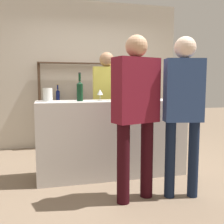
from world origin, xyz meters
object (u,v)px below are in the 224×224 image
at_px(counter_bottle_3, 80,90).
at_px(wine_glass, 100,92).
at_px(cork_jar, 48,95).
at_px(customer_center, 136,106).
at_px(customer_right, 183,103).
at_px(counter_bottle_0, 116,90).
at_px(counter_bottle_2, 133,89).
at_px(counter_bottle_1, 148,90).
at_px(server_behind_counter, 107,97).

relative_size(counter_bottle_3, wine_glass, 2.41).
bearing_deg(counter_bottle_3, wine_glass, 2.39).
relative_size(cork_jar, customer_center, 0.10).
height_order(wine_glass, customer_right, customer_right).
xyz_separation_m(counter_bottle_0, counter_bottle_2, (0.23, 0.01, 0.01)).
bearing_deg(customer_center, wine_glass, -2.09).
relative_size(counter_bottle_0, cork_jar, 2.08).
distance_m(counter_bottle_3, customer_right, 1.31).
distance_m(cork_jar, customer_center, 1.24).
bearing_deg(counter_bottle_1, server_behind_counter, 131.13).
height_order(counter_bottle_0, counter_bottle_1, counter_bottle_0).
bearing_deg(cork_jar, customer_right, -33.57).
bearing_deg(counter_bottle_1, customer_center, -118.70).
height_order(counter_bottle_2, customer_center, customer_center).
height_order(counter_bottle_0, server_behind_counter, server_behind_counter).
xyz_separation_m(customer_right, server_behind_counter, (-0.49, 1.49, -0.01)).
bearing_deg(counter_bottle_0, server_behind_counter, 87.56).
relative_size(counter_bottle_0, counter_bottle_2, 0.94).
height_order(counter_bottle_0, counter_bottle_3, counter_bottle_3).
xyz_separation_m(counter_bottle_0, wine_glass, (-0.20, 0.06, -0.03)).
bearing_deg(wine_glass, customer_center, -75.30).
distance_m(counter_bottle_1, cork_jar, 1.37).
bearing_deg(counter_bottle_0, counter_bottle_1, 16.62).
height_order(counter_bottle_1, counter_bottle_3, counter_bottle_3).
bearing_deg(counter_bottle_0, customer_center, -89.39).
bearing_deg(counter_bottle_0, cork_jar, 172.17).
bearing_deg(customer_center, counter_bottle_3, 14.07).
bearing_deg(server_behind_counter, counter_bottle_1, 46.98).
bearing_deg(customer_right, counter_bottle_2, 31.51).
distance_m(counter_bottle_1, counter_bottle_2, 0.31).
bearing_deg(counter_bottle_2, customer_right, -70.11).
xyz_separation_m(counter_bottle_2, counter_bottle_3, (-0.70, 0.04, -0.01)).
relative_size(counter_bottle_1, wine_glass, 2.26).
xyz_separation_m(cork_jar, customer_center, (0.88, -0.87, -0.09)).
relative_size(counter_bottle_3, customer_right, 0.21).
distance_m(counter_bottle_2, cork_jar, 1.10).
xyz_separation_m(counter_bottle_3, customer_right, (0.99, -0.85, -0.12)).
bearing_deg(customer_center, customer_right, -112.84).
bearing_deg(counter_bottle_3, counter_bottle_1, 5.75).
distance_m(counter_bottle_2, server_behind_counter, 0.72).
distance_m(wine_glass, server_behind_counter, 0.68).
bearing_deg(cork_jar, counter_bottle_3, -9.68).
xyz_separation_m(counter_bottle_1, customer_right, (0.02, -0.95, -0.11)).
height_order(cork_jar, server_behind_counter, server_behind_counter).
xyz_separation_m(counter_bottle_1, counter_bottle_2, (-0.27, -0.14, 0.02)).
distance_m(customer_right, server_behind_counter, 1.57).
xyz_separation_m(counter_bottle_1, wine_glass, (-0.70, -0.09, -0.02)).
relative_size(counter_bottle_1, counter_bottle_2, 0.92).
relative_size(counter_bottle_1, customer_right, 0.20).
bearing_deg(counter_bottle_1, cork_jar, -178.77).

